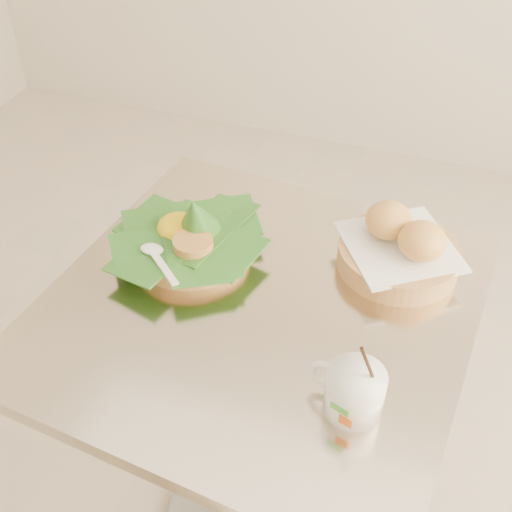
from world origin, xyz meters
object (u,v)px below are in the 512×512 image
(cafe_table, at_px, (259,383))
(rice_basket, at_px, (190,236))
(bread_basket, at_px, (400,248))
(coffee_mug, at_px, (353,390))

(cafe_table, distance_m, rice_basket, 0.32)
(cafe_table, xyz_separation_m, bread_basket, (0.20, 0.17, 0.26))
(cafe_table, xyz_separation_m, coffee_mug, (0.20, -0.16, 0.26))
(cafe_table, relative_size, rice_basket, 2.80)
(cafe_table, bearing_deg, coffee_mug, -38.84)
(rice_basket, bearing_deg, cafe_table, -27.27)
(bread_basket, bearing_deg, rice_basket, -166.25)
(bread_basket, relative_size, coffee_mug, 1.75)
(cafe_table, height_order, bread_basket, bread_basket)
(rice_basket, bearing_deg, coffee_mug, -33.99)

